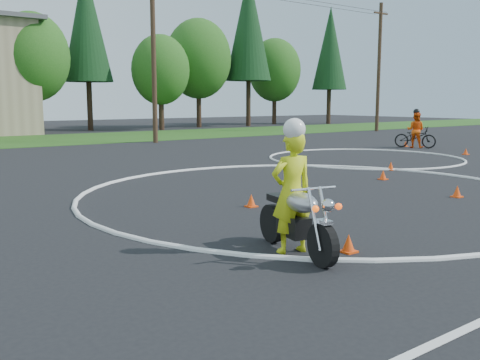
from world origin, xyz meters
TOP-DOWN VIEW (x-y plane):
  - ground at (0.00, 0.00)m, footprint 120.00×120.00m
  - grass_strip at (0.00, 27.00)m, footprint 120.00×10.00m
  - course_markings at (2.17, 4.35)m, footprint 19.05×19.05m
  - primary_motorcycle at (-4.16, -0.83)m, footprint 0.89×2.18m
  - rider_primary_grp at (-4.16, -0.69)m, footprint 0.79×0.60m
  - rider_second_grp at (14.13, 9.80)m, footprint 1.48×2.22m
  - traffic_cones at (4.74, 3.85)m, footprint 18.01×12.02m
  - treeline at (14.78, 34.61)m, footprint 38.20×8.10m
  - utility_poles at (5.00, 21.00)m, footprint 41.60×1.12m

SIDE VIEW (x-z plane):
  - ground at x=0.00m, z-range 0.00..0.00m
  - course_markings at x=2.17m, z-range -0.05..0.07m
  - grass_strip at x=0.00m, z-range 0.00..0.02m
  - traffic_cones at x=4.74m, z-range -0.01..0.29m
  - primary_motorcycle at x=-4.16m, z-range -0.02..1.14m
  - rider_second_grp at x=14.13m, z-range -0.30..1.72m
  - rider_primary_grp at x=-4.16m, z-range -0.04..2.11m
  - utility_poles at x=5.00m, z-range 0.20..10.20m
  - treeline at x=14.78m, z-range -0.64..13.88m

